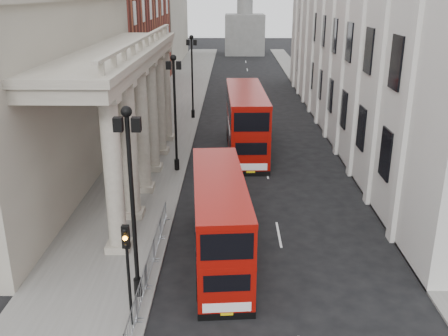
# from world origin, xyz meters

# --- Properties ---
(sidewalk_west) EXTENTS (6.00, 140.00, 0.12)m
(sidewalk_west) POSITION_xyz_m (-3.00, 30.00, 0.06)
(sidewalk_west) COLOR slate
(sidewalk_west) RESTS_ON ground
(sidewalk_east) EXTENTS (3.00, 140.00, 0.12)m
(sidewalk_east) POSITION_xyz_m (13.50, 30.00, 0.06)
(sidewalk_east) COLOR slate
(sidewalk_east) RESTS_ON ground
(kerb) EXTENTS (0.20, 140.00, 0.14)m
(kerb) POSITION_xyz_m (-0.05, 30.00, 0.07)
(kerb) COLOR slate
(kerb) RESTS_ON ground
(portico_building) EXTENTS (9.00, 28.00, 12.00)m
(portico_building) POSITION_xyz_m (-10.50, 18.00, 6.00)
(portico_building) COLOR gray
(portico_building) RESTS_ON ground
(brick_building) EXTENTS (9.00, 32.00, 22.00)m
(brick_building) POSITION_xyz_m (-10.50, 48.00, 11.00)
(brick_building) COLOR maroon
(brick_building) RESTS_ON ground
(west_building_far) EXTENTS (9.00, 30.00, 20.00)m
(west_building_far) POSITION_xyz_m (-10.50, 80.00, 10.00)
(west_building_far) COLOR gray
(west_building_far) RESTS_ON ground
(lamp_post_south) EXTENTS (1.05, 0.44, 8.32)m
(lamp_post_south) POSITION_xyz_m (-0.60, 4.00, 4.91)
(lamp_post_south) COLOR black
(lamp_post_south) RESTS_ON sidewalk_west
(lamp_post_mid) EXTENTS (1.05, 0.44, 8.32)m
(lamp_post_mid) POSITION_xyz_m (-0.60, 20.00, 4.91)
(lamp_post_mid) COLOR black
(lamp_post_mid) RESTS_ON sidewalk_west
(lamp_post_north) EXTENTS (1.05, 0.44, 8.32)m
(lamp_post_north) POSITION_xyz_m (-0.60, 36.00, 4.91)
(lamp_post_north) COLOR black
(lamp_post_north) RESTS_ON sidewalk_west
(traffic_light) EXTENTS (0.28, 0.33, 4.30)m
(traffic_light) POSITION_xyz_m (-0.50, 1.98, 3.11)
(traffic_light) COLOR black
(traffic_light) RESTS_ON sidewalk_west
(crowd_barriers) EXTENTS (0.50, 18.75, 1.10)m
(crowd_barriers) POSITION_xyz_m (-0.35, 2.23, 0.67)
(crowd_barriers) COLOR gray
(crowd_barriers) RESTS_ON sidewalk_west
(bus_near) EXTENTS (3.18, 9.98, 4.24)m
(bus_near) POSITION_xyz_m (2.83, 7.32, 2.21)
(bus_near) COLOR #8A0B06
(bus_near) RESTS_ON ground
(bus_far) EXTENTS (3.28, 11.89, 5.09)m
(bus_far) POSITION_xyz_m (4.55, 24.83, 2.66)
(bus_far) COLOR maroon
(bus_far) RESTS_ON ground
(pedestrian_a) EXTENTS (0.73, 0.62, 1.70)m
(pedestrian_a) POSITION_xyz_m (-4.28, 17.03, 0.97)
(pedestrian_a) COLOR black
(pedestrian_a) RESTS_ON sidewalk_west
(pedestrian_b) EXTENTS (0.95, 0.80, 1.75)m
(pedestrian_b) POSITION_xyz_m (-3.96, 16.01, 1.00)
(pedestrian_b) COLOR black
(pedestrian_b) RESTS_ON sidewalk_west
(pedestrian_c) EXTENTS (0.94, 0.72, 1.71)m
(pedestrian_c) POSITION_xyz_m (-3.73, 16.28, 0.98)
(pedestrian_c) COLOR black
(pedestrian_c) RESTS_ON sidewalk_west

